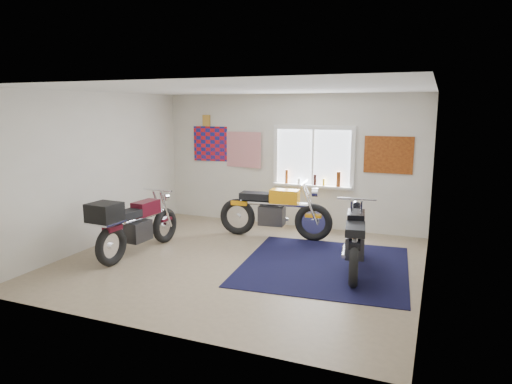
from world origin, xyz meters
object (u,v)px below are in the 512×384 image
at_px(navy_rug, 324,265).
at_px(black_chrome_bike, 355,241).
at_px(maroon_tourer, 133,225).
at_px(yellow_triumph, 274,212).

xyz_separation_m(navy_rug, black_chrome_bike, (0.46, -0.00, 0.44)).
bearing_deg(navy_rug, maroon_tourer, -167.26).
relative_size(navy_rug, maroon_tourer, 1.29).
height_order(navy_rug, yellow_triumph, yellow_triumph).
height_order(black_chrome_bike, maroon_tourer, maroon_tourer).
xyz_separation_m(navy_rug, yellow_triumph, (-1.27, 1.20, 0.48)).
xyz_separation_m(black_chrome_bike, maroon_tourer, (-3.51, -0.69, 0.09)).
relative_size(navy_rug, yellow_triumph, 1.19).
xyz_separation_m(navy_rug, maroon_tourer, (-3.05, -0.69, 0.53)).
distance_m(black_chrome_bike, maroon_tourer, 3.58).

